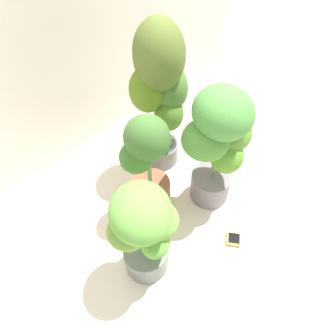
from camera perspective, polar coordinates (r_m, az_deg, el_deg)
ground_plane at (r=1.91m, az=-0.53°, el=-8.66°), size 8.00×8.00×0.00m
mylar_back_wall at (r=1.81m, az=-22.80°, el=26.66°), size 3.20×0.01×2.00m
potted_plant_center at (r=1.65m, az=-3.90°, el=0.41°), size 0.34×0.32×0.71m
potted_plant_front_left at (r=1.42m, az=-4.44°, el=-11.39°), size 0.40×0.40×0.65m
potted_plant_front_right at (r=1.63m, az=9.36°, el=4.98°), size 0.49×0.39×0.81m
potted_plant_back_right at (r=1.76m, az=-1.34°, el=14.74°), size 0.42×0.41×0.99m
hygrometer_box at (r=1.85m, az=12.07°, el=-12.75°), size 0.11×0.11×0.03m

